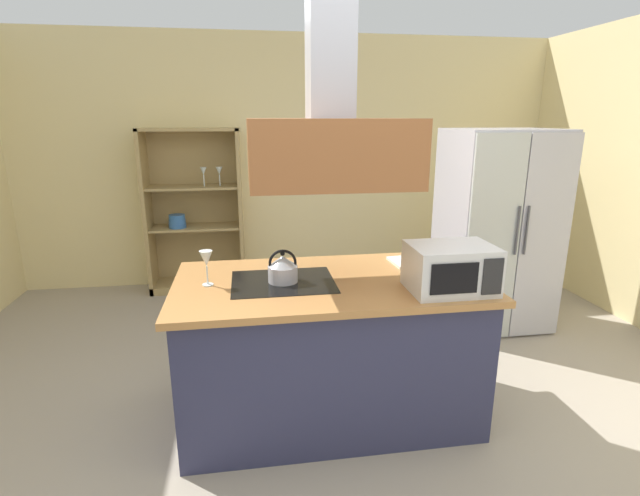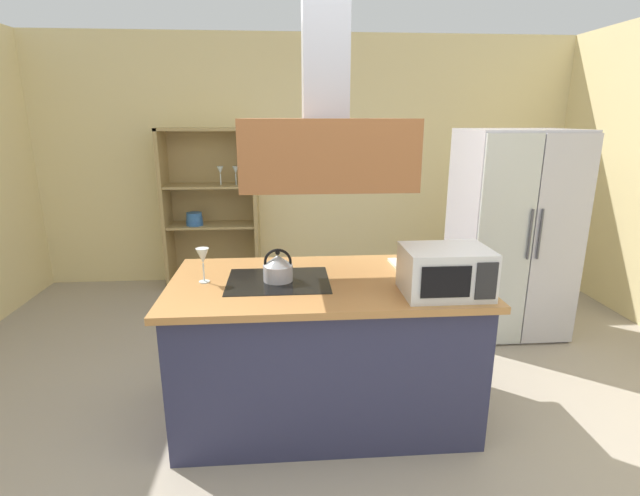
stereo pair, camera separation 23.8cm
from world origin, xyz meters
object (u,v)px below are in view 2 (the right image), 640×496
(refrigerator, at_px, (511,233))
(microwave, at_px, (445,271))
(cutting_board, at_px, (418,263))
(wine_glass_on_counter, at_px, (203,257))
(kettle, at_px, (278,268))
(dish_cabinet, at_px, (212,218))

(refrigerator, relative_size, microwave, 3.79)
(cutting_board, bearing_deg, wine_glass_on_counter, -170.03)
(kettle, xyz_separation_m, microwave, (0.91, -0.28, 0.05))
(refrigerator, bearing_deg, cutting_board, -139.82)
(dish_cabinet, bearing_deg, microwave, -59.29)
(microwave, xyz_separation_m, wine_glass_on_counter, (-1.34, 0.29, 0.02))
(wine_glass_on_counter, bearing_deg, microwave, -12.27)
(cutting_board, height_order, microwave, microwave)
(microwave, bearing_deg, wine_glass_on_counter, 167.73)
(dish_cabinet, distance_m, microwave, 3.27)
(dish_cabinet, distance_m, wine_glass_on_counter, 2.55)
(dish_cabinet, bearing_deg, kettle, -73.37)
(kettle, distance_m, wine_glass_on_counter, 0.44)
(refrigerator, bearing_deg, dish_cabinet, 153.40)
(kettle, xyz_separation_m, cutting_board, (0.91, 0.25, -0.07))
(microwave, bearing_deg, kettle, 162.95)
(microwave, height_order, wine_glass_on_counter, microwave)
(wine_glass_on_counter, bearing_deg, kettle, -1.73)
(kettle, bearing_deg, refrigerator, 30.19)
(refrigerator, height_order, wine_glass_on_counter, refrigerator)
(cutting_board, bearing_deg, refrigerator, 40.18)
(dish_cabinet, height_order, cutting_board, dish_cabinet)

